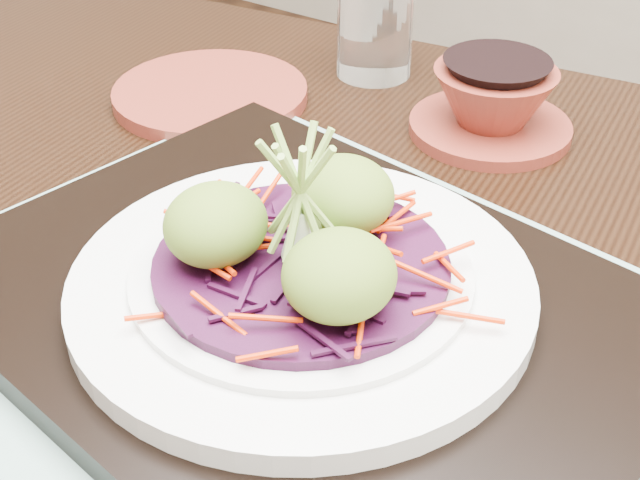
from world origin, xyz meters
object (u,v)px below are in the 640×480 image
Objects in this scene: dining_table at (376,414)px; white_plate at (302,284)px; serving_tray at (302,308)px; terracotta_side_plate at (210,94)px; terracotta_bowl_set at (492,105)px; water_glass at (375,23)px.

white_plate reaches higher than dining_table.
serving_tray reaches higher than terracotta_side_plate.
serving_tray is 2.50× the size of terracotta_bowl_set.
terracotta_bowl_set reaches higher than white_plate.
water_glass reaches higher than dining_table.
serving_tray is at bearing 180.00° from white_plate.
terracotta_side_plate is at bearing 149.06° from serving_tray.
dining_table is 0.29m from terracotta_bowl_set.
water_glass reaches higher than terracotta_side_plate.
terracotta_bowl_set is (0.15, -0.05, -0.03)m from water_glass.
white_plate reaches higher than terracotta_side_plate.
dining_table is at bearing -79.94° from terracotta_bowl_set.
dining_table is 7.53× the size of terracotta_side_plate.
terracotta_bowl_set is (-0.02, 0.31, 0.01)m from serving_tray.
dining_table is 3.09× the size of serving_tray.
white_plate is at bearing -64.82° from water_glass.
serving_tray is (-0.03, -0.05, 0.12)m from dining_table.
terracotta_side_plate is at bearing -159.77° from terracotta_bowl_set.
dining_table is at bearing 68.22° from serving_tray.
terracotta_bowl_set is at bearing -18.11° from water_glass.
terracotta_bowl_set is at bearing 93.09° from white_plate.
serving_tray is 0.34m from terracotta_side_plate.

